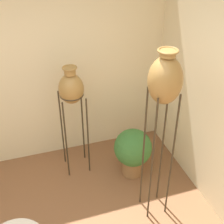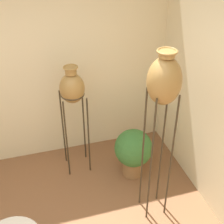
{
  "view_description": "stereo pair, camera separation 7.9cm",
  "coord_description": "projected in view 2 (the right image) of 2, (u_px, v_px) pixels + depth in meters",
  "views": [
    {
      "loc": [
        0.1,
        -1.66,
        2.99
      ],
      "look_at": [
        1.0,
        1.1,
        1.12
      ],
      "focal_mm": 50.0,
      "sensor_mm": 36.0,
      "label": 1
    },
    {
      "loc": [
        0.17,
        -1.68,
        2.99
      ],
      "look_at": [
        1.0,
        1.1,
        1.12
      ],
      "focal_mm": 50.0,
      "sensor_mm": 36.0,
      "label": 2
    }
  ],
  "objects": [
    {
      "name": "wall_back",
      "position": [
        13.0,
        69.0,
        3.85
      ],
      "size": [
        8.03,
        0.06,
        2.7
      ],
      "color": "beige",
      "rests_on": "ground_plane"
    },
    {
      "name": "vase_stand_tall",
      "position": [
        164.0,
        84.0,
        2.85
      ],
      "size": [
        0.33,
        0.33,
        1.99
      ],
      "color": "#382D1E",
      "rests_on": "ground_plane"
    },
    {
      "name": "potted_plant",
      "position": [
        133.0,
        150.0,
        4.02
      ],
      "size": [
        0.49,
        0.49,
        0.69
      ],
      "color": "olive",
      "rests_on": "ground_plane"
    },
    {
      "name": "vase_stand_medium",
      "position": [
        72.0,
        90.0,
        3.72
      ],
      "size": [
        0.3,
        0.3,
        1.5
      ],
      "color": "#382D1E",
      "rests_on": "ground_plane"
    }
  ]
}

